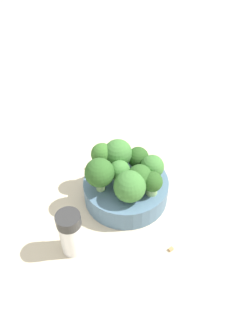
{
  "coord_description": "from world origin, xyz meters",
  "views": [
    {
      "loc": [
        -0.4,
        0.06,
        0.46
      ],
      "look_at": [
        0.0,
        0.0,
        0.07
      ],
      "focal_mm": 35.0,
      "sensor_mm": 36.0,
      "label": 1
    }
  ],
  "objects": [
    {
      "name": "broccoli_floret_1",
      "position": [
        0.03,
        -0.03,
        0.07
      ],
      "size": [
        0.04,
        0.04,
        0.05
      ],
      "color": "#7A9E5B",
      "rests_on": "bowl"
    },
    {
      "name": "broccoli_floret_7",
      "position": [
        -0.01,
        0.05,
        0.08
      ],
      "size": [
        0.05,
        0.05,
        0.07
      ],
      "color": "#8EB770",
      "rests_on": "bowl"
    },
    {
      "name": "almond_crumb_1",
      "position": [
        0.09,
        0.06,
        0.0
      ],
      "size": [
        0.01,
        0.01,
        0.01
      ],
      "primitive_type": "cube",
      "rotation": [
        0.0,
        0.0,
        4.89
      ],
      "color": "olive",
      "rests_on": "ground_plane"
    },
    {
      "name": "almond_crumb_0",
      "position": [
        -0.12,
        -0.05,
        0.0
      ],
      "size": [
        0.01,
        0.01,
        0.01
      ],
      "primitive_type": "cube",
      "rotation": [
        0.0,
        0.0,
        5.23
      ],
      "color": "#AD7F4C",
      "rests_on": "ground_plane"
    },
    {
      "name": "broccoli_floret_3",
      "position": [
        0.0,
        -0.05,
        0.07
      ],
      "size": [
        0.04,
        0.04,
        0.05
      ],
      "color": "#7A9E5B",
      "rests_on": "bowl"
    },
    {
      "name": "ground_plane",
      "position": [
        0.0,
        0.0,
        0.0
      ],
      "size": [
        3.0,
        3.0,
        0.0
      ],
      "primitive_type": "plane",
      "color": "beige"
    },
    {
      "name": "broccoli_floret_6",
      "position": [
        0.03,
        0.01,
        0.08
      ],
      "size": [
        0.05,
        0.05,
        0.06
      ],
      "color": "#7A9E5B",
      "rests_on": "bowl"
    },
    {
      "name": "broccoli_floret_0",
      "position": [
        -0.0,
        0.01,
        0.07
      ],
      "size": [
        0.04,
        0.04,
        0.05
      ],
      "color": "#84AD66",
      "rests_on": "bowl"
    },
    {
      "name": "broccoli_floret_5",
      "position": [
        -0.04,
        0.0,
        0.07
      ],
      "size": [
        0.05,
        0.05,
        0.06
      ],
      "color": "#84AD66",
      "rests_on": "bowl"
    },
    {
      "name": "broccoli_floret_8",
      "position": [
        0.04,
        0.04,
        0.08
      ],
      "size": [
        0.04,
        0.04,
        0.06
      ],
      "color": "#7A9E5B",
      "rests_on": "bowl"
    },
    {
      "name": "pepper_shaker",
      "position": [
        -0.1,
        0.1,
        0.04
      ],
      "size": [
        0.04,
        0.04,
        0.08
      ],
      "color": "silver",
      "rests_on": "ground_plane"
    },
    {
      "name": "bowl",
      "position": [
        0.0,
        0.0,
        0.02
      ],
      "size": [
        0.15,
        0.15,
        0.04
      ],
      "primitive_type": "cylinder",
      "color": "slate",
      "rests_on": "ground_plane"
    },
    {
      "name": "broccoli_floret_4",
      "position": [
        -0.02,
        -0.02,
        0.07
      ],
      "size": [
        0.04,
        0.04,
        0.05
      ],
      "color": "#8EB770",
      "rests_on": "bowl"
    },
    {
      "name": "broccoli_floret_2",
      "position": [
        -0.03,
        -0.04,
        0.07
      ],
      "size": [
        0.04,
        0.04,
        0.05
      ],
      "color": "#8EB770",
      "rests_on": "bowl"
    }
  ]
}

